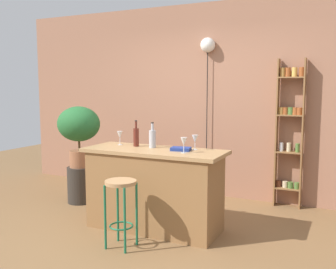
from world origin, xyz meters
name	(u,v)px	position (x,y,z in m)	size (l,w,h in m)	color
ground	(142,237)	(0.00, 0.00, 0.00)	(12.00, 12.00, 0.00)	brown
back_wall	(206,101)	(0.00, 1.95, 1.40)	(6.40, 0.10, 2.80)	#9E6B51
kitchen_counter	(154,189)	(0.00, 0.30, 0.46)	(1.59, 0.62, 0.91)	olive
bar_stool	(121,198)	(-0.06, -0.30, 0.50)	(0.31, 0.31, 0.68)	#196642
spice_shelf	(290,129)	(1.23, 1.80, 1.04)	(0.35, 0.15, 1.97)	olive
plant_stool	(80,185)	(-1.40, 0.76, 0.25)	(0.36, 0.36, 0.50)	#2D2823
potted_plant	(79,127)	(-1.40, 0.76, 1.05)	(0.60, 0.54, 0.84)	#935B3D
bottle_olive_oil	(152,138)	(-0.07, 0.40, 1.02)	(0.08, 0.08, 0.29)	#B2B2B7
bottle_soda_blue	(136,137)	(-0.29, 0.41, 1.02)	(0.07, 0.07, 0.30)	#5B2319
wine_glass_left	(184,142)	(0.39, 0.22, 1.03)	(0.07, 0.07, 0.16)	silver
wine_glass_center	(195,139)	(0.42, 0.47, 1.03)	(0.07, 0.07, 0.16)	silver
wine_glass_right	(120,135)	(-0.53, 0.43, 1.03)	(0.07, 0.07, 0.16)	silver
cookbook	(181,149)	(0.30, 0.35, 0.93)	(0.21, 0.15, 0.04)	navy
pendant_globe_light	(208,48)	(0.06, 1.84, 2.16)	(0.21, 0.21, 2.30)	black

